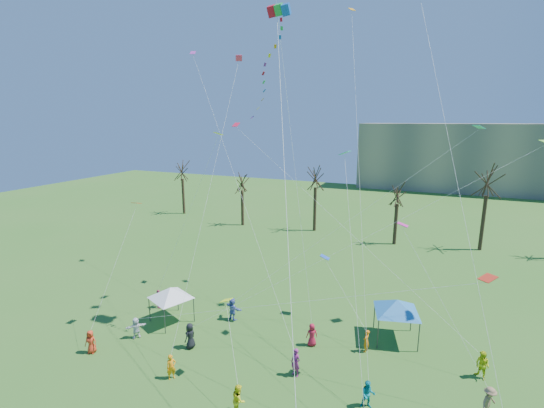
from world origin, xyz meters
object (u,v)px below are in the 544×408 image
at_px(big_box_kite, 271,71).
at_px(canopy_tent_blue, 397,306).
at_px(canopy_tent_white, 171,293).
at_px(distant_building, 500,158).

bearing_deg(big_box_kite, canopy_tent_blue, 16.30).
bearing_deg(big_box_kite, canopy_tent_white, -167.89).
bearing_deg(canopy_tent_blue, canopy_tent_white, -165.67).
distance_m(big_box_kite, canopy_tent_white, 18.28).
height_order(big_box_kite, canopy_tent_white, big_box_kite).
relative_size(big_box_kite, canopy_tent_blue, 6.22).
relative_size(distant_building, big_box_kite, 2.36).
bearing_deg(canopy_tent_white, big_box_kite, 12.11).
height_order(big_box_kite, canopy_tent_blue, big_box_kite).
xyz_separation_m(distant_building, canopy_tent_white, (-32.09, -74.40, -5.03)).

